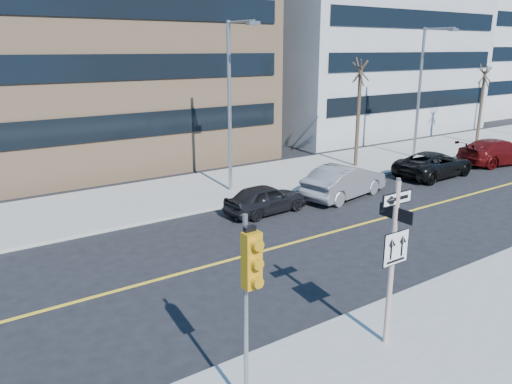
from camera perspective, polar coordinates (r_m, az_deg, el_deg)
ground at (r=14.43m, az=6.88°, el=-12.69°), size 120.00×120.00×0.00m
far_sidewalk at (r=34.74m, az=16.25°, el=4.09°), size 66.00×6.00×0.15m
road_centerline at (r=25.44m, az=21.43°, el=-0.82°), size 40.00×0.14×0.01m
sign_pole at (r=11.82m, az=15.38°, el=-6.83°), size 0.92×0.92×4.06m
traffic_signal at (r=8.98m, az=-0.63°, el=-9.61°), size 0.32×0.45×4.00m
parked_car_a at (r=21.61m, az=1.10°, el=-0.79°), size 1.74×3.88×1.29m
parked_car_b at (r=24.24m, az=10.08°, el=1.21°), size 2.56×5.07×1.60m
parked_car_c at (r=29.57m, az=19.69°, el=3.02°), size 2.56×5.18×1.41m
parked_car_d at (r=34.28m, az=25.89°, el=4.17°), size 3.08×5.70×1.57m
streetlight_a at (r=23.80m, az=-2.76°, el=10.86°), size 0.55×2.25×8.00m
streetlight_b at (r=33.36m, az=18.56°, el=11.57°), size 0.55×2.25×8.00m
street_tree_west at (r=29.87m, az=11.86°, el=13.09°), size 1.80×1.80×6.35m
street_tree_east at (r=40.43m, az=24.67°, el=11.89°), size 1.80×1.80×5.75m
building_brick at (r=36.01m, az=-18.55°, el=18.63°), size 18.00×18.00×18.00m
building_grey_mid at (r=46.60m, az=10.10°, el=16.58°), size 20.00×16.00×15.00m
building_grey_far at (r=64.71m, az=22.11°, el=15.94°), size 18.00×18.00×16.00m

